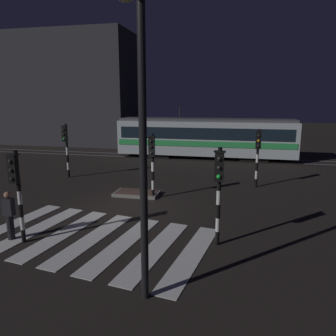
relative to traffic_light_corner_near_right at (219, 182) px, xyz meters
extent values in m
plane|color=black|center=(-4.27, 2.99, -2.16)|extent=(120.00, 120.00, 0.00)
cube|color=#59595E|center=(-4.27, 15.52, -2.15)|extent=(80.00, 0.12, 0.03)
cube|color=#59595E|center=(-4.27, 16.96, -2.15)|extent=(80.00, 0.12, 0.03)
cube|color=silver|center=(-7.83, 0.15, -2.15)|extent=(1.39, 4.70, 0.02)
cube|color=silver|center=(-6.64, -0.03, -2.15)|extent=(1.39, 4.70, 0.02)
cube|color=silver|center=(-5.46, -0.20, -2.15)|extent=(1.39, 4.70, 0.02)
cube|color=silver|center=(-4.27, -0.38, -2.15)|extent=(1.39, 4.70, 0.02)
cube|color=silver|center=(-3.09, -0.56, -2.15)|extent=(1.39, 4.70, 0.02)
cube|color=silver|center=(-1.90, -0.74, -2.15)|extent=(1.39, 4.70, 0.02)
cube|color=silver|center=(-0.72, -0.92, -2.15)|extent=(1.39, 4.70, 0.02)
cube|color=slate|center=(-4.40, 4.97, -2.08)|extent=(2.22, 1.24, 0.16)
cube|color=#4C382D|center=(-4.40, 4.97, -1.99)|extent=(2.00, 1.12, 0.02)
cylinder|color=black|center=(0.00, 0.09, -1.93)|extent=(0.14, 0.14, 0.47)
cylinder|color=white|center=(0.00, 0.09, -1.46)|extent=(0.14, 0.14, 0.47)
cylinder|color=black|center=(0.00, 0.09, -0.99)|extent=(0.14, 0.14, 0.47)
cylinder|color=white|center=(0.00, 0.09, -0.52)|extent=(0.14, 0.14, 0.47)
cylinder|color=black|center=(0.00, 0.09, -0.06)|extent=(0.14, 0.14, 0.47)
cylinder|color=white|center=(0.00, 0.09, 0.41)|extent=(0.14, 0.14, 0.47)
cylinder|color=black|center=(0.00, 0.09, 0.88)|extent=(0.14, 0.14, 0.47)
cube|color=black|center=(0.00, -0.08, 0.51)|extent=(0.28, 0.20, 0.90)
sphere|color=black|center=(0.00, -0.19, 0.79)|extent=(0.14, 0.14, 0.14)
sphere|color=black|center=(0.00, -0.19, 0.51)|extent=(0.14, 0.14, 0.14)
sphere|color=green|center=(0.00, -0.19, 0.23)|extent=(0.14, 0.14, 0.14)
cube|color=black|center=(0.00, -0.08, 1.00)|extent=(0.36, 0.24, 0.04)
cylinder|color=black|center=(1.55, 7.92, -1.93)|extent=(0.14, 0.14, 0.46)
cylinder|color=white|center=(1.55, 7.92, -1.48)|extent=(0.14, 0.14, 0.46)
cylinder|color=black|center=(1.55, 7.92, -1.02)|extent=(0.14, 0.14, 0.46)
cylinder|color=white|center=(1.55, 7.92, -0.56)|extent=(0.14, 0.14, 0.46)
cylinder|color=black|center=(1.55, 7.92, -0.10)|extent=(0.14, 0.14, 0.46)
cylinder|color=white|center=(1.55, 7.92, 0.35)|extent=(0.14, 0.14, 0.46)
cylinder|color=black|center=(1.55, 7.92, 0.81)|extent=(0.14, 0.14, 0.46)
cube|color=black|center=(1.55, 7.75, 0.44)|extent=(0.28, 0.20, 0.90)
sphere|color=black|center=(1.55, 7.64, 0.72)|extent=(0.14, 0.14, 0.14)
sphere|color=orange|center=(1.55, 7.64, 0.44)|extent=(0.14, 0.14, 0.14)
sphere|color=black|center=(1.55, 7.64, 0.16)|extent=(0.14, 0.14, 0.14)
cube|color=black|center=(1.55, 7.75, 0.93)|extent=(0.36, 0.24, 0.04)
cylinder|color=black|center=(-9.73, 7.72, -1.92)|extent=(0.14, 0.14, 0.47)
cylinder|color=white|center=(-9.73, 7.72, -1.45)|extent=(0.14, 0.14, 0.47)
cylinder|color=black|center=(-9.73, 7.72, -0.98)|extent=(0.14, 0.14, 0.47)
cylinder|color=white|center=(-9.73, 7.72, -0.51)|extent=(0.14, 0.14, 0.47)
cylinder|color=black|center=(-9.73, 7.72, -0.03)|extent=(0.14, 0.14, 0.47)
cylinder|color=white|center=(-9.73, 7.72, 0.44)|extent=(0.14, 0.14, 0.47)
cylinder|color=black|center=(-9.73, 7.72, 0.91)|extent=(0.14, 0.14, 0.47)
cube|color=black|center=(-9.73, 7.55, 0.55)|extent=(0.28, 0.20, 0.90)
sphere|color=black|center=(-9.73, 7.44, 0.83)|extent=(0.14, 0.14, 0.14)
sphere|color=black|center=(-9.73, 7.44, 0.55)|extent=(0.14, 0.14, 0.14)
sphere|color=green|center=(-9.73, 7.44, 0.27)|extent=(0.14, 0.14, 0.14)
cube|color=black|center=(-9.73, 7.55, 1.04)|extent=(0.36, 0.24, 0.04)
cylinder|color=black|center=(-3.45, 4.62, -1.93)|extent=(0.14, 0.14, 0.45)
cylinder|color=white|center=(-3.45, 4.62, -1.48)|extent=(0.14, 0.14, 0.45)
cylinder|color=black|center=(-3.45, 4.62, -1.03)|extent=(0.14, 0.14, 0.45)
cylinder|color=white|center=(-3.45, 4.62, -0.58)|extent=(0.14, 0.14, 0.45)
cylinder|color=black|center=(-3.45, 4.62, -0.12)|extent=(0.14, 0.14, 0.45)
cylinder|color=white|center=(-3.45, 4.62, 0.33)|extent=(0.14, 0.14, 0.45)
cylinder|color=black|center=(-3.45, 4.62, 0.78)|extent=(0.14, 0.14, 0.45)
cube|color=black|center=(-3.45, 4.45, 0.41)|extent=(0.28, 0.20, 0.90)
sphere|color=black|center=(-3.45, 4.34, 0.69)|extent=(0.14, 0.14, 0.14)
sphere|color=black|center=(-3.45, 4.34, 0.41)|extent=(0.14, 0.14, 0.14)
sphere|color=black|center=(-3.45, 4.34, 0.13)|extent=(0.14, 0.14, 0.14)
cube|color=black|center=(-3.45, 4.45, 0.90)|extent=(0.36, 0.24, 0.04)
cylinder|color=black|center=(-6.41, -1.16, -1.94)|extent=(0.14, 0.14, 0.45)
cylinder|color=white|center=(-6.41, -1.16, -1.49)|extent=(0.14, 0.14, 0.45)
cylinder|color=black|center=(-6.41, -1.16, -1.04)|extent=(0.14, 0.14, 0.45)
cylinder|color=white|center=(-6.41, -1.16, -0.59)|extent=(0.14, 0.14, 0.45)
cylinder|color=black|center=(-6.41, -1.16, -0.14)|extent=(0.14, 0.14, 0.45)
cylinder|color=white|center=(-6.41, -1.16, 0.31)|extent=(0.14, 0.14, 0.45)
cylinder|color=black|center=(-6.41, -1.16, 0.76)|extent=(0.14, 0.14, 0.45)
cube|color=black|center=(-6.41, -1.33, 0.39)|extent=(0.28, 0.20, 0.90)
sphere|color=black|center=(-6.41, -1.44, 0.67)|extent=(0.14, 0.14, 0.14)
sphere|color=black|center=(-6.41, -1.44, 0.39)|extent=(0.14, 0.14, 0.14)
sphere|color=black|center=(-6.41, -1.44, 0.11)|extent=(0.14, 0.14, 0.14)
cube|color=black|center=(-6.41, -1.33, 0.88)|extent=(0.36, 0.24, 0.04)
cylinder|color=black|center=(-1.49, -3.28, 1.25)|extent=(0.18, 0.18, 6.82)
cube|color=#B2BCC1|center=(-2.21, 16.24, -0.46)|extent=(14.20, 2.50, 2.70)
cube|color=green|center=(-2.21, 14.97, -0.81)|extent=(13.92, 0.04, 0.44)
cube|color=green|center=(-2.21, 17.51, -0.81)|extent=(13.92, 0.04, 0.44)
cube|color=black|center=(-2.21, 14.98, -0.01)|extent=(13.49, 0.03, 0.90)
cube|color=#4C4C51|center=(-2.21, 16.24, 0.99)|extent=(13.92, 2.30, 0.20)
cylinder|color=#262628|center=(-4.34, 16.24, 1.49)|extent=(0.08, 0.08, 1.00)
cube|color=black|center=(1.70, 16.24, -1.99)|extent=(2.20, 2.00, 0.35)
cube|color=black|center=(-6.11, 16.24, -1.99)|extent=(2.20, 2.00, 0.35)
sphere|color=#F9F2CC|center=(4.95, 16.24, -0.86)|extent=(0.24, 0.24, 0.24)
cylinder|color=black|center=(-6.96, -1.06, -1.72)|extent=(0.24, 0.24, 0.88)
cube|color=black|center=(-6.96, -1.06, -0.98)|extent=(0.36, 0.22, 0.60)
sphere|color=#9E7051|center=(-6.96, -1.06, -0.56)|extent=(0.22, 0.22, 0.22)
cube|color=#2D2D33|center=(-18.19, 23.65, 3.62)|extent=(14.89, 8.00, 11.57)
camera|label=1|loc=(0.60, -10.08, 2.57)|focal=34.66mm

